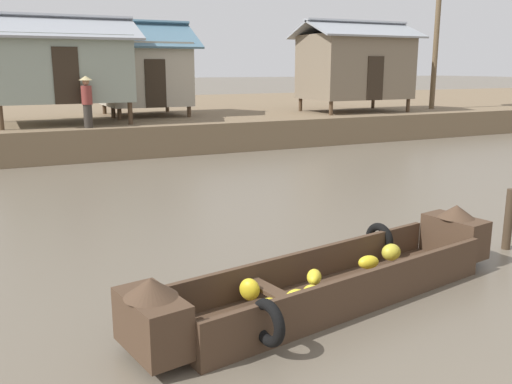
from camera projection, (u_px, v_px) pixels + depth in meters
The scene contains 8 objects.
ground_plane at pixel (157, 218), 11.17m from camera, with size 300.00×300.00×0.00m, color #665B4C.
riverbank_strip at pixel (57, 120), 26.40m from camera, with size 160.00×20.00×1.06m, color #756047.
banana_boat at pixel (335, 279), 7.19m from camera, with size 5.73×2.36×0.91m.
stilt_house_mid_left at pixel (60, 67), 19.08m from camera, with size 5.16×3.83×3.69m.
stilt_house_mid_right at pixel (144, 72), 22.25m from camera, with size 3.84×3.87×3.75m.
stilt_house_right at pixel (355, 66), 24.21m from camera, with size 5.12×3.40×3.91m.
vendor_person at pixel (87, 99), 17.81m from camera, with size 0.44×0.44×1.66m.
mooring_post at pixel (509, 219), 9.20m from camera, with size 0.14×0.14×1.03m, color #423323.
Camera 1 is at (-2.82, -0.60, 2.99)m, focal length 38.78 mm.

